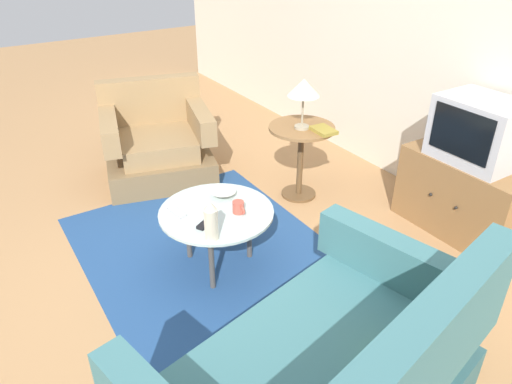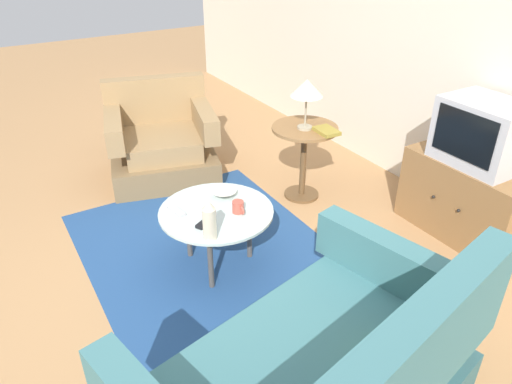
# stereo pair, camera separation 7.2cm
# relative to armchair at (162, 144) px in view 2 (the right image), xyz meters

# --- Properties ---
(ground_plane) EXTENTS (16.00, 16.00, 0.00)m
(ground_plane) POSITION_rel_armchair_xyz_m (1.59, -0.35, -0.30)
(ground_plane) COLOR #AD7F51
(back_wall) EXTENTS (9.00, 0.12, 2.70)m
(back_wall) POSITION_rel_armchair_xyz_m (1.59, 1.91, 1.05)
(back_wall) COLOR beige
(back_wall) RESTS_ON ground
(area_rug) EXTENTS (2.40, 1.63, 0.00)m
(area_rug) POSITION_rel_armchair_xyz_m (1.50, -0.19, -0.30)
(area_rug) COLOR navy
(area_rug) RESTS_ON ground
(armchair) EXTENTS (1.04, 1.11, 0.84)m
(armchair) POSITION_rel_armchair_xyz_m (0.00, 0.00, 0.00)
(armchair) COLOR brown
(armchair) RESTS_ON ground
(coffee_table) EXTENTS (0.75, 0.75, 0.44)m
(coffee_table) POSITION_rel_armchair_xyz_m (1.50, -0.19, 0.10)
(coffee_table) COLOR #B2C6C1
(coffee_table) RESTS_ON ground
(side_table) EXTENTS (0.54, 0.54, 0.64)m
(side_table) POSITION_rel_armchair_xyz_m (1.01, 0.87, 0.16)
(side_table) COLOR olive
(side_table) RESTS_ON ground
(tv_stand) EXTENTS (0.92, 0.48, 0.59)m
(tv_stand) POSITION_rel_armchair_xyz_m (2.09, 1.58, -0.00)
(tv_stand) COLOR olive
(tv_stand) RESTS_ON ground
(television) EXTENTS (0.57, 0.44, 0.45)m
(television) POSITION_rel_armchair_xyz_m (2.09, 1.59, 0.52)
(television) COLOR #B7B7BC
(television) RESTS_ON tv_stand
(table_lamp) EXTENTS (0.25, 0.25, 0.40)m
(table_lamp) POSITION_rel_armchair_xyz_m (1.04, 0.84, 0.66)
(table_lamp) COLOR #9E937A
(table_lamp) RESTS_ON side_table
(vase) EXTENTS (0.08, 0.08, 0.26)m
(vase) POSITION_rel_armchair_xyz_m (1.75, -0.36, 0.27)
(vase) COLOR beige
(vase) RESTS_ON coffee_table
(mug) EXTENTS (0.12, 0.08, 0.08)m
(mug) POSITION_rel_armchair_xyz_m (1.59, -0.08, 0.18)
(mug) COLOR #B74C3D
(mug) RESTS_ON coffee_table
(bowl) EXTENTS (0.18, 0.18, 0.05)m
(bowl) POSITION_rel_armchair_xyz_m (1.37, -0.06, 0.17)
(bowl) COLOR silver
(bowl) RESTS_ON coffee_table
(tv_remote_dark) EXTENTS (0.12, 0.15, 0.02)m
(tv_remote_dark) POSITION_rel_armchair_xyz_m (1.60, -0.32, 0.15)
(tv_remote_dark) COLOR black
(tv_remote_dark) RESTS_ON coffee_table
(tv_remote_silver) EXTENTS (0.16, 0.07, 0.02)m
(tv_remote_silver) POSITION_rel_armchair_xyz_m (1.38, -0.42, 0.15)
(tv_remote_silver) COLOR #B2B2B7
(tv_remote_silver) RESTS_ON coffee_table
(book) EXTENTS (0.21, 0.16, 0.03)m
(book) POSITION_rel_armchair_xyz_m (1.20, 0.94, 0.35)
(book) COLOR olive
(book) RESTS_ON side_table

